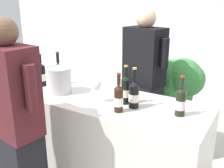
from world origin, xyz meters
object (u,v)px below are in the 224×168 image
wine_bottle_2 (126,90)px  potted_shrub (177,87)px  wine_glass (96,86)px  ice_bucket (59,80)px  wine_bottle_3 (59,73)px  wine_bottle_5 (181,102)px  person_server (143,93)px  wine_bottle_1 (119,98)px  wine_bottle_4 (41,75)px  wine_bottle_0 (134,94)px  person_guest (17,137)px

wine_bottle_2 → potted_shrub: 1.06m
wine_bottle_2 → wine_glass: bearing=-155.9°
ice_bucket → wine_bottle_3: bearing=133.4°
wine_bottle_5 → person_server: 0.85m
wine_bottle_1 → potted_shrub: (0.08, 1.20, -0.24)m
wine_bottle_4 → person_server: (0.83, 0.62, -0.23)m
wine_bottle_4 → person_server: person_server is taller
wine_bottle_1 → wine_bottle_5: wine_bottle_1 is taller
wine_bottle_5 → wine_bottle_0: bearing=-173.2°
wine_bottle_3 → wine_bottle_5: size_ratio=1.08×
wine_bottle_4 → ice_bucket: size_ratio=1.34×
wine_bottle_2 → person_guest: 0.91m
wine_bottle_4 → wine_bottle_1: bearing=-8.6°
wine_bottle_0 → wine_bottle_2: bearing=158.5°
wine_bottle_0 → wine_bottle_3: 0.94m
wine_bottle_2 → person_server: person_server is taller
person_guest → potted_shrub: 1.84m
wine_glass → person_server: size_ratio=0.11×
wine_bottle_0 → wine_bottle_3: bearing=171.1°
wine_bottle_1 → person_server: bearing=100.6°
wine_bottle_0 → wine_glass: wine_bottle_0 is taller
wine_bottle_3 → ice_bucket: 0.26m
wine_bottle_1 → potted_shrub: wine_bottle_1 is taller
wine_bottle_3 → ice_bucket: bearing=-46.6°
wine_bottle_1 → wine_bottle_5: size_ratio=1.01×
wine_bottle_2 → ice_bucket: wine_bottle_2 is taller
person_server → wine_bottle_2: bearing=-79.6°
wine_bottle_4 → wine_bottle_5: (1.40, 0.03, -0.01)m
wine_bottle_0 → wine_bottle_3: (-0.93, 0.14, 0.00)m
person_guest → wine_bottle_2: bearing=53.5°
wine_bottle_2 → potted_shrub: wine_bottle_2 is taller
wine_bottle_3 → person_server: size_ratio=0.19×
wine_bottle_3 → potted_shrub: 1.34m
person_server → potted_shrub: 0.49m
wine_bottle_2 → wine_bottle_4: bearing=-178.4°
wine_bottle_3 → potted_shrub: bearing=44.1°
ice_bucket → person_server: person_server is taller
wine_bottle_2 → wine_bottle_3: 0.84m
wine_bottle_3 → ice_bucket: wine_bottle_3 is taller
ice_bucket → potted_shrub: size_ratio=0.21×
wine_bottle_2 → ice_bucket: 0.66m
wine_bottle_0 → wine_bottle_4: size_ratio=1.03×
person_server → person_guest: 1.36m
wine_bottle_2 → potted_shrub: bearing=83.6°
wine_bottle_1 → person_server: 0.81m
person_guest → wine_bottle_0: bearing=47.2°
wine_bottle_2 → person_guest: (-0.52, -0.70, -0.25)m
wine_bottle_2 → potted_shrub: (0.12, 1.03, -0.25)m
wine_bottle_1 → wine_bottle_2: bearing=101.1°
wine_bottle_2 → wine_bottle_5: bearing=0.7°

